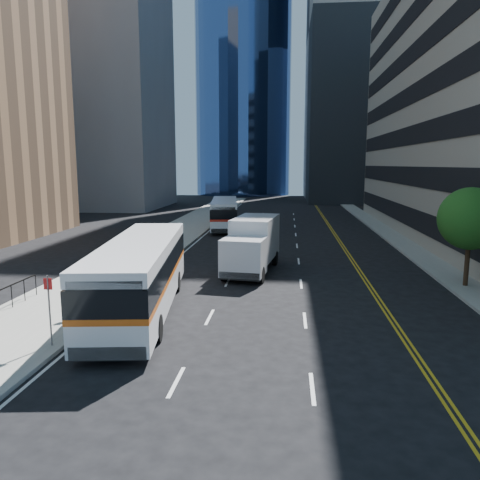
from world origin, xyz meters
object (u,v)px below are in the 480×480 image
at_px(bus_front, 141,273).
at_px(box_truck, 252,244).
at_px(street_tree, 470,219).
at_px(bus_rear, 224,213).

bearing_deg(bus_front, box_truck, 54.70).
bearing_deg(street_tree, box_truck, 166.98).
bearing_deg(box_truck, bus_rear, 109.92).
bearing_deg(box_truck, street_tree, -5.73).
relative_size(street_tree, bus_front, 0.41).
bearing_deg(street_tree, bus_front, -160.66).
bearing_deg(bus_rear, box_truck, -84.30).
xyz_separation_m(bus_front, bus_rear, (-0.00, 27.09, -0.14)).
xyz_separation_m(street_tree, box_truck, (-11.35, 2.62, -1.95)).
height_order(bus_front, bus_rear, bus_front).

